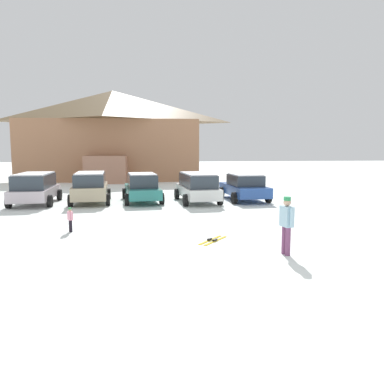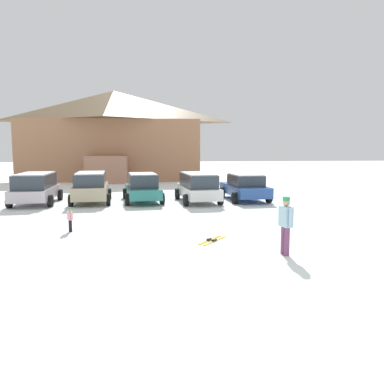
{
  "view_description": "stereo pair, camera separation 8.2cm",
  "coord_description": "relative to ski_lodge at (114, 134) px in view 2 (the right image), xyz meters",
  "views": [
    {
      "loc": [
        -1.6,
        -8.31,
        3.01
      ],
      "look_at": [
        0.39,
        7.79,
        1.13
      ],
      "focal_mm": 35.0,
      "sensor_mm": 36.0,
      "label": 1
    },
    {
      "loc": [
        -1.52,
        -8.32,
        3.01
      ],
      "look_at": [
        0.39,
        7.79,
        1.13
      ],
      "focal_mm": 35.0,
      "sensor_mm": 36.0,
      "label": 2
    }
  ],
  "objects": [
    {
      "name": "skier_adult_in_blue_parka",
      "position": [
        7.16,
        -28.9,
        -3.51
      ],
      "size": [
        0.31,
        0.61,
        1.67
      ],
      "color": "#703C61",
      "rests_on": "ground"
    },
    {
      "name": "parked_silver_wagon",
      "position": [
        -2.78,
        -17.76,
        -3.54
      ],
      "size": [
        2.36,
        4.41,
        1.7
      ],
      "color": "#C5B6C0",
      "rests_on": "ground"
    },
    {
      "name": "pair_of_skis",
      "position": [
        5.38,
        -27.06,
        -4.44
      ],
      "size": [
        1.12,
        1.29,
        0.08
      ],
      "color": "yellow",
      "rests_on": "ground"
    },
    {
      "name": "parked_teal_hatchback",
      "position": [
        2.99,
        -17.52,
        -3.63
      ],
      "size": [
        2.43,
        4.73,
        1.64
      ],
      "color": "#297E77",
      "rests_on": "ground"
    },
    {
      "name": "parked_blue_hatchback",
      "position": [
        8.95,
        -17.63,
        -3.66
      ],
      "size": [
        2.4,
        4.46,
        1.55
      ],
      "color": "#294F9C",
      "rests_on": "ground"
    },
    {
      "name": "parked_white_suv",
      "position": [
        6.1,
        -18.09,
        -3.56
      ],
      "size": [
        2.38,
        4.67,
        1.66
      ],
      "color": "silver",
      "rests_on": "ground"
    },
    {
      "name": "parked_beige_suv",
      "position": [
        0.14,
        -17.58,
        -3.54
      ],
      "size": [
        2.38,
        4.33,
        1.71
      ],
      "color": "tan",
      "rests_on": "ground"
    },
    {
      "name": "ski_lodge",
      "position": [
        0.0,
        0.0,
        0.0
      ],
      "size": [
        17.59,
        12.05,
        8.79
      ],
      "color": "#A5714F",
      "rests_on": "ground"
    },
    {
      "name": "skier_child_in_pink_snowsuit",
      "position": [
        0.48,
        -25.12,
        -3.95
      ],
      "size": [
        0.23,
        0.28,
        0.89
      ],
      "color": "black",
      "rests_on": "ground"
    },
    {
      "name": "ground",
      "position": [
        4.83,
        -30.6,
        -4.46
      ],
      "size": [
        160.0,
        160.0,
        0.0
      ],
      "primitive_type": "plane",
      "color": "white"
    }
  ]
}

